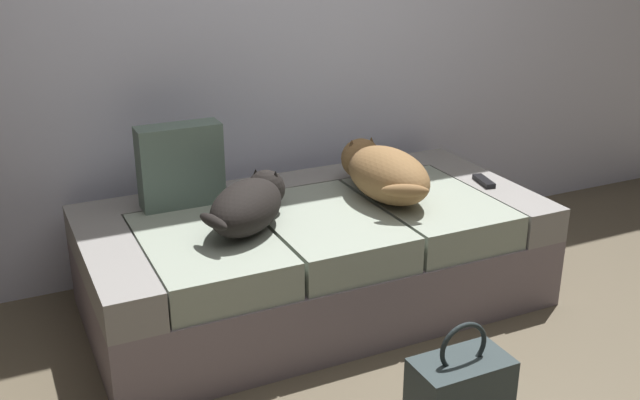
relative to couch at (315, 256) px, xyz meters
name	(u,v)px	position (x,y,z in m)	size (l,w,h in m)	color
couch	(315,256)	(0.00, 0.00, 0.00)	(1.88, 0.94, 0.44)	slate
dog_dark	(250,204)	(-0.31, -0.08, 0.32)	(0.46, 0.48, 0.19)	black
dog_tan	(383,172)	(0.31, -0.01, 0.33)	(0.29, 0.65, 0.22)	brown
tv_remote	(484,181)	(0.81, -0.06, 0.23)	(0.04, 0.15, 0.02)	black
throw_pillow	(180,165)	(-0.48, 0.27, 0.39)	(0.34, 0.12, 0.34)	slate
handbag	(460,390)	(0.08, -0.94, -0.09)	(0.32, 0.18, 0.38)	#2B3638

